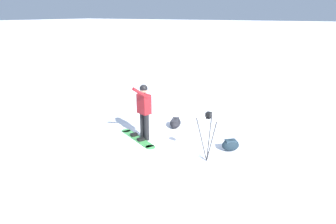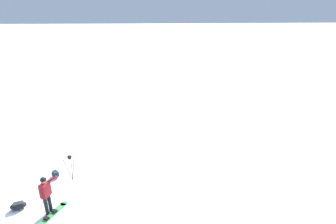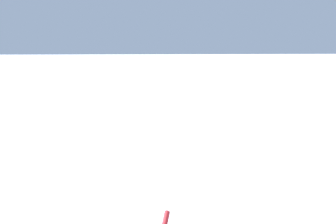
# 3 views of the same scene
# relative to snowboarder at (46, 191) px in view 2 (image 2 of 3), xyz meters

# --- Properties ---
(ground_plane) EXTENTS (300.00, 300.00, 0.00)m
(ground_plane) POSITION_rel_snowboarder_xyz_m (0.76, 0.06, -1.04)
(ground_plane) COLOR white
(snowboarder) EXTENTS (0.46, 0.75, 1.73)m
(snowboarder) POSITION_rel_snowboarder_xyz_m (0.00, 0.00, 0.00)
(snowboarder) COLOR black
(snowboarder) RESTS_ON ground_plane
(snowboard) EXTENTS (1.69, 0.95, 0.10)m
(snowboard) POSITION_rel_snowboarder_xyz_m (-0.20, -0.11, -1.02)
(snowboard) COLOR #3F994C
(snowboard) RESTS_ON ground_plane
(gear_bag_large) EXTENTS (0.59, 0.57, 0.33)m
(gear_bag_large) POSITION_rel_snowboarder_xyz_m (2.55, 0.53, -0.87)
(gear_bag_large) COLOR #192833
(gear_bag_large) RESTS_ON ground_plane
(camera_tripod) EXTENTS (0.57, 0.45, 1.34)m
(camera_tripod) POSITION_rel_snowboarder_xyz_m (2.22, -0.37, -0.09)
(camera_tripod) COLOR #262628
(camera_tripod) RESTS_ON ground_plane
(gear_bag_small) EXTENTS (0.54, 0.71, 0.31)m
(gear_bag_small) POSITION_rel_snowboarder_xyz_m (0.33, 1.36, -0.88)
(gear_bag_small) COLOR black
(gear_bag_small) RESTS_ON ground_plane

